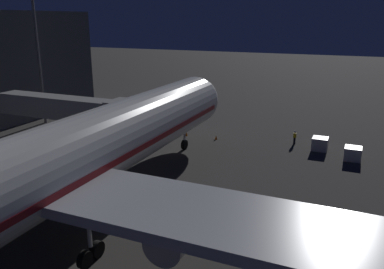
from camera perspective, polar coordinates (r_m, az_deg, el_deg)
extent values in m
plane|color=#383533|center=(37.50, -10.41, -8.56)|extent=(320.00, 320.00, 0.00)
cylinder|color=silver|center=(30.48, -18.02, -3.63)|extent=(5.98, 49.28, 5.98)
sphere|color=silver|center=(50.78, 0.51, 5.07)|extent=(5.86, 5.86, 5.86)
cube|color=maroon|center=(30.63, -17.95, -4.42)|extent=(6.04, 47.31, 0.50)
cube|color=black|center=(48.96, -0.31, 5.89)|extent=(3.29, 1.40, 0.90)
cube|color=#B7BABF|center=(29.53, -20.34, -6.69)|extent=(52.15, 6.92, 0.70)
cylinder|color=#B7BABF|center=(25.83, -1.78, -13.44)|extent=(2.55, 5.24, 2.55)
cylinder|color=black|center=(27.92, 0.57, -10.99)|extent=(2.17, 0.15, 2.17)
cylinder|color=#B7BABF|center=(48.48, -1.12, 0.35)|extent=(0.28, 0.28, 2.06)
cylinder|color=black|center=(48.96, -1.11, -1.48)|extent=(0.45, 1.20, 1.20)
cylinder|color=#B7BABF|center=(27.33, -14.71, -13.67)|extent=(0.28, 0.28, 2.06)
cylinder|color=black|center=(28.59, -13.64, -15.94)|extent=(0.45, 1.20, 1.20)
cylinder|color=black|center=(27.75, -15.32, -17.16)|extent=(0.45, 1.20, 1.20)
cylinder|color=black|center=(33.84, -25.35, -11.76)|extent=(0.45, 1.20, 1.20)
cube|color=#9E9E99|center=(48.93, -18.44, 3.78)|extent=(17.38, 2.60, 2.50)
cube|color=#9E9E99|center=(43.69, -9.87, 2.94)|extent=(3.20, 3.40, 3.00)
cube|color=black|center=(42.95, -8.30, 2.77)|extent=(0.70, 3.20, 2.70)
cylinder|color=#B7BABF|center=(45.15, -10.72, -1.21)|extent=(0.56, 0.56, 4.40)
cylinder|color=black|center=(45.43, -9.96, -3.59)|extent=(0.25, 0.60, 0.60)
cylinder|color=black|center=(46.08, -11.21, -3.37)|extent=(0.25, 0.60, 0.60)
cylinder|color=#59595E|center=(64.25, -21.36, 9.87)|extent=(0.40, 0.40, 19.07)
cube|color=#B7BABF|center=(48.92, 22.36, -2.58)|extent=(1.86, 1.89, 1.53)
cube|color=#B7BABF|center=(51.16, 18.11, -1.29)|extent=(1.86, 1.87, 1.60)
cylinder|color=black|center=(52.80, 14.68, -0.88)|extent=(0.28, 0.28, 0.87)
cylinder|color=yellow|center=(52.59, 14.73, -0.12)|extent=(0.40, 0.40, 0.59)
sphere|color=tan|center=(52.48, 14.77, 0.32)|extent=(0.24, 0.24, 0.24)
sphere|color=white|center=(52.46, 14.77, 0.37)|extent=(0.23, 0.23, 0.23)
cone|color=orange|center=(53.12, 3.53, -0.43)|extent=(0.36, 0.36, 0.55)
cone|color=orange|center=(54.71, -0.80, 0.11)|extent=(0.36, 0.36, 0.55)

